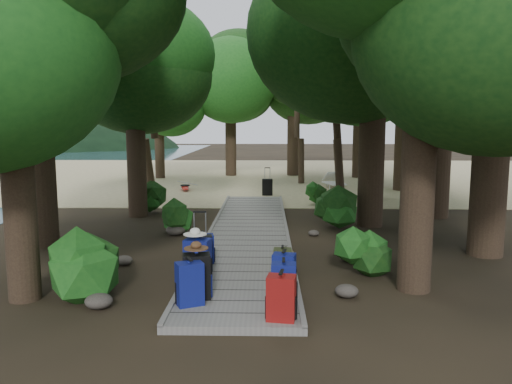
# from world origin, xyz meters

# --- Properties ---
(ground) EXTENTS (120.00, 120.00, 0.00)m
(ground) POSITION_xyz_m (0.00, 0.00, 0.00)
(ground) COLOR #312618
(ground) RESTS_ON ground
(sand_beach) EXTENTS (40.00, 22.00, 0.02)m
(sand_beach) POSITION_xyz_m (0.00, 16.00, 0.01)
(sand_beach) COLOR #C4B684
(sand_beach) RESTS_ON ground
(boardwalk) EXTENTS (2.00, 12.00, 0.12)m
(boardwalk) POSITION_xyz_m (0.00, 1.00, 0.06)
(boardwalk) COLOR slate
(boardwalk) RESTS_ON ground
(backpack_left_a) EXTENTS (0.46, 0.40, 0.72)m
(backpack_left_a) POSITION_xyz_m (-0.69, -4.18, 0.48)
(backpack_left_a) COLOR navy
(backpack_left_a) RESTS_ON boardwalk
(backpack_left_b) EXTENTS (0.46, 0.36, 0.77)m
(backpack_left_b) POSITION_xyz_m (-0.62, -3.90, 0.51)
(backpack_left_b) COLOR black
(backpack_left_b) RESTS_ON boardwalk
(backpack_left_c) EXTENTS (0.47, 0.37, 0.80)m
(backpack_left_c) POSITION_xyz_m (-0.73, -2.99, 0.52)
(backpack_left_c) COLOR navy
(backpack_left_c) RESTS_ON boardwalk
(backpack_left_d) EXTENTS (0.45, 0.36, 0.61)m
(backpack_left_d) POSITION_xyz_m (-0.77, -1.89, 0.42)
(backpack_left_d) COLOR navy
(backpack_left_d) RESTS_ON boardwalk
(backpack_right_a) EXTENTS (0.42, 0.33, 0.69)m
(backpack_right_a) POSITION_xyz_m (0.66, -4.72, 0.46)
(backpack_right_a) COLOR #991C0D
(backpack_right_a) RESTS_ON boardwalk
(backpack_right_b) EXTENTS (0.38, 0.27, 0.66)m
(backpack_right_b) POSITION_xyz_m (0.71, -4.02, 0.45)
(backpack_right_b) COLOR navy
(backpack_right_b) RESTS_ON boardwalk
(backpack_right_c) EXTENTS (0.41, 0.33, 0.63)m
(backpack_right_c) POSITION_xyz_m (0.74, -3.35, 0.43)
(backpack_right_c) COLOR navy
(backpack_right_c) RESTS_ON boardwalk
(backpack_right_d) EXTENTS (0.33, 0.25, 0.48)m
(backpack_right_d) POSITION_xyz_m (0.74, -2.49, 0.36)
(backpack_right_d) COLOR #2D3617
(backpack_right_d) RESTS_ON boardwalk
(duffel_right_khaki) EXTENTS (0.36, 0.53, 0.35)m
(duffel_right_khaki) POSITION_xyz_m (0.81, -2.28, 0.30)
(duffel_right_khaki) COLOR olive
(duffel_right_khaki) RESTS_ON boardwalk
(suitcase_on_boardwalk) EXTENTS (0.46, 0.31, 0.65)m
(suitcase_on_boardwalk) POSITION_xyz_m (-0.75, -2.44, 0.45)
(suitcase_on_boardwalk) COLOR black
(suitcase_on_boardwalk) RESTS_ON boardwalk
(lone_suitcase_on_sand) EXTENTS (0.41, 0.23, 0.64)m
(lone_suitcase_on_sand) POSITION_xyz_m (0.48, 8.08, 0.34)
(lone_suitcase_on_sand) COLOR black
(lone_suitcase_on_sand) RESTS_ON sand_beach
(hat_brown) EXTENTS (0.38, 0.38, 0.11)m
(hat_brown) POSITION_xyz_m (-0.63, -3.84, 0.95)
(hat_brown) COLOR #51351E
(hat_brown) RESTS_ON backpack_left_b
(hat_white) EXTENTS (0.40, 0.40, 0.13)m
(hat_white) POSITION_xyz_m (-0.77, -2.98, 0.98)
(hat_white) COLOR silver
(hat_white) RESTS_ON backpack_left_c
(kayak) EXTENTS (1.23, 2.98, 0.29)m
(kayak) POSITION_xyz_m (-3.00, 9.54, 0.17)
(kayak) COLOR red
(kayak) RESTS_ON sand_beach
(sun_lounger) EXTENTS (1.18, 2.11, 0.65)m
(sun_lounger) POSITION_xyz_m (3.41, 10.48, 0.34)
(sun_lounger) COLOR silver
(sun_lounger) RESTS_ON sand_beach
(tree_right_a) EXTENTS (4.75, 4.75, 7.92)m
(tree_right_a) POSITION_xyz_m (2.95, -3.07, 3.96)
(tree_right_a) COLOR black
(tree_right_a) RESTS_ON ground
(tree_right_b) EXTENTS (5.90, 5.90, 10.53)m
(tree_right_b) POSITION_xyz_m (5.14, -0.75, 5.27)
(tree_right_b) COLOR black
(tree_right_b) RESTS_ON ground
(tree_right_c) EXTENTS (5.74, 5.74, 9.94)m
(tree_right_c) POSITION_xyz_m (3.29, 2.29, 4.97)
(tree_right_c) COLOR black
(tree_right_c) RESTS_ON ground
(tree_right_d) EXTENTS (5.66, 5.66, 10.37)m
(tree_right_d) POSITION_xyz_m (5.56, 3.66, 5.19)
(tree_right_d) COLOR black
(tree_right_d) RESTS_ON ground
(tree_right_e) EXTENTS (5.05, 5.05, 9.09)m
(tree_right_e) POSITION_xyz_m (4.31, 7.28, 4.54)
(tree_right_e) COLOR black
(tree_right_e) RESTS_ON ground
(tree_right_f) EXTENTS (6.26, 6.26, 11.17)m
(tree_right_f) POSITION_xyz_m (6.22, 9.83, 5.59)
(tree_right_f) COLOR black
(tree_right_f) RESTS_ON ground
(tree_left_a) EXTENTS (4.26, 4.26, 7.10)m
(tree_left_a) POSITION_xyz_m (-3.41, -3.67, 3.55)
(tree_left_a) COLOR black
(tree_left_a) RESTS_ON ground
(tree_left_b) EXTENTS (5.61, 5.61, 10.10)m
(tree_left_b) POSITION_xyz_m (-4.69, -0.17, 5.05)
(tree_left_b) COLOR black
(tree_left_b) RESTS_ON ground
(tree_left_c) EXTENTS (4.69, 4.69, 8.16)m
(tree_left_c) POSITION_xyz_m (-3.47, 3.62, 4.08)
(tree_left_c) COLOR black
(tree_left_c) RESTS_ON ground
(tree_back_a) EXTENTS (4.86, 4.86, 8.41)m
(tree_back_a) POSITION_xyz_m (-1.49, 15.69, 4.20)
(tree_back_a) COLOR black
(tree_back_a) RESTS_ON ground
(tree_back_b) EXTENTS (5.10, 5.10, 9.11)m
(tree_back_b) POSITION_xyz_m (1.88, 15.88, 4.55)
(tree_back_b) COLOR black
(tree_back_b) RESTS_ON ground
(tree_back_c) EXTENTS (5.56, 5.56, 10.01)m
(tree_back_c) POSITION_xyz_m (5.28, 14.87, 5.00)
(tree_back_c) COLOR black
(tree_back_c) RESTS_ON ground
(tree_back_d) EXTENTS (4.20, 4.20, 7.00)m
(tree_back_d) POSITION_xyz_m (-5.07, 14.33, 3.50)
(tree_back_d) COLOR black
(tree_back_d) RESTS_ON ground
(palm_right_a) EXTENTS (4.01, 4.01, 6.84)m
(palm_right_a) POSITION_xyz_m (3.12, 5.84, 3.42)
(palm_right_a) COLOR #113C10
(palm_right_a) RESTS_ON ground
(palm_right_b) EXTENTS (4.34, 4.34, 8.38)m
(palm_right_b) POSITION_xyz_m (5.37, 11.23, 4.19)
(palm_right_b) COLOR #113C10
(palm_right_b) RESTS_ON ground
(palm_right_c) EXTENTS (3.99, 3.99, 6.35)m
(palm_right_c) POSITION_xyz_m (2.30, 12.31, 3.18)
(palm_right_c) COLOR #113C10
(palm_right_c) RESTS_ON ground
(palm_left_a) EXTENTS (4.26, 4.26, 6.78)m
(palm_left_a) POSITION_xyz_m (-4.08, 7.17, 3.39)
(palm_left_a) COLOR #113C10
(palm_left_a) RESTS_ON ground
(rock_left_a) EXTENTS (0.42, 0.38, 0.23)m
(rock_left_a) POSITION_xyz_m (-2.10, -4.05, 0.12)
(rock_left_a) COLOR #4C473F
(rock_left_a) RESTS_ON ground
(rock_left_b) EXTENTS (0.35, 0.31, 0.19)m
(rock_left_b) POSITION_xyz_m (-2.39, -1.69, 0.10)
(rock_left_b) COLOR #4C473F
(rock_left_b) RESTS_ON ground
(rock_left_c) EXTENTS (0.49, 0.44, 0.27)m
(rock_left_c) POSITION_xyz_m (-1.84, 1.00, 0.14)
(rock_left_c) COLOR #4C473F
(rock_left_c) RESTS_ON ground
(rock_left_d) EXTENTS (0.26, 0.23, 0.14)m
(rock_left_d) POSITION_xyz_m (-1.94, 2.93, 0.07)
(rock_left_d) COLOR #4C473F
(rock_left_d) RESTS_ON ground
(rock_right_a) EXTENTS (0.38, 0.34, 0.21)m
(rock_right_a) POSITION_xyz_m (1.75, -3.47, 0.11)
(rock_right_a) COLOR #4C473F
(rock_right_a) RESTS_ON ground
(rock_right_b) EXTENTS (0.53, 0.48, 0.29)m
(rock_right_b) POSITION_xyz_m (2.19, -1.33, 0.15)
(rock_right_b) COLOR #4C473F
(rock_right_b) RESTS_ON ground
(rock_right_c) EXTENTS (0.27, 0.25, 0.15)m
(rock_right_c) POSITION_xyz_m (1.64, 1.00, 0.08)
(rock_right_c) COLOR #4C473F
(rock_right_c) RESTS_ON ground
(shrub_left_a) EXTENTS (1.24, 1.24, 1.11)m
(shrub_left_a) POSITION_xyz_m (-2.60, -3.48, 0.56)
(shrub_left_a) COLOR #184F17
(shrub_left_a) RESTS_ON ground
(shrub_left_b) EXTENTS (1.01, 1.01, 0.91)m
(shrub_left_b) POSITION_xyz_m (-1.76, 1.03, 0.46)
(shrub_left_b) COLOR #184F17
(shrub_left_b) RESTS_ON ground
(shrub_left_c) EXTENTS (1.20, 1.20, 1.08)m
(shrub_left_c) POSITION_xyz_m (-3.18, 4.17, 0.54)
(shrub_left_c) COLOR #184F17
(shrub_left_c) RESTS_ON ground
(shrub_right_a) EXTENTS (0.90, 0.90, 0.81)m
(shrub_right_a) POSITION_xyz_m (2.23, -2.09, 0.41)
(shrub_right_a) COLOR #184F17
(shrub_right_a) RESTS_ON ground
(shrub_right_b) EXTENTS (1.23, 1.23, 1.11)m
(shrub_right_b) POSITION_xyz_m (2.39, 1.97, 0.56)
(shrub_right_b) COLOR #184F17
(shrub_right_b) RESTS_ON ground
(shrub_right_c) EXTENTS (0.78, 0.78, 0.70)m
(shrub_right_c) POSITION_xyz_m (2.09, 5.88, 0.35)
(shrub_right_c) COLOR #184F17
(shrub_right_c) RESTS_ON ground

